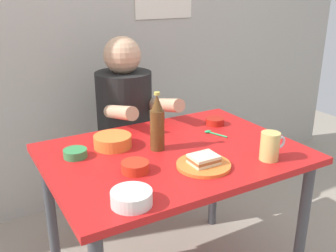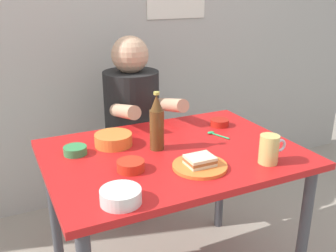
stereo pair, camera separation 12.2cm
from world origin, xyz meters
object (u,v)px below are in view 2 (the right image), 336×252
person_seated (132,107)px  plate_orange (200,166)px  sandwich (200,160)px  stool (134,170)px  dining_table (173,170)px  beer_bottle (157,124)px  rice_bowl_white (121,195)px  beer_mug (269,149)px

person_seated → plate_orange: (-0.02, -0.81, -0.02)m
plate_orange → sandwich: size_ratio=2.00×
stool → dining_table: bearing=-93.8°
beer_bottle → rice_bowl_white: bearing=-129.0°
stool → rice_bowl_white: (-0.39, -0.94, 0.42)m
stool → person_seated: bearing=-90.0°
plate_orange → sandwich: 0.02m
stool → beer_bottle: bearing=-99.4°
dining_table → beer_bottle: size_ratio=4.20×
rice_bowl_white → stool: bearing=67.6°
beer_mug → beer_bottle: 0.49m
person_seated → beer_mug: bearing=-73.9°
dining_table → sandwich: bearing=-83.3°
beer_mug → plate_orange: bearing=163.8°
sandwich → beer_mug: 0.29m
dining_table → beer_bottle: beer_bottle is taller
person_seated → sandwich: person_seated is taller
beer_mug → rice_bowl_white: beer_mug is taller
beer_mug → beer_bottle: bearing=137.3°
sandwich → beer_mug: (0.28, -0.08, 0.03)m
sandwich → rice_bowl_white: 0.39m
beer_mug → dining_table: bearing=137.4°
sandwich → beer_mug: beer_mug is taller
stool → plate_orange: (-0.02, -0.83, 0.40)m
dining_table → person_seated: bearing=86.1°
plate_orange → beer_mug: beer_mug is taller
beer_bottle → plate_orange: bearing=-72.7°
person_seated → rice_bowl_white: 1.01m
beer_bottle → dining_table: bearing=-43.5°
plate_orange → beer_mug: (0.28, -0.08, 0.05)m
sandwich → beer_bottle: beer_bottle is taller
stool → beer_mug: 1.05m
sandwich → rice_bowl_white: bearing=-162.7°
stool → beer_mug: size_ratio=3.57×
stool → plate_orange: size_ratio=2.05×
plate_orange → beer_bottle: (-0.08, 0.25, 0.11)m
dining_table → plate_orange: 0.22m
sandwich → beer_bottle: 0.27m
plate_orange → rice_bowl_white: (-0.37, -0.12, 0.02)m
sandwich → beer_mug: bearing=-16.2°
dining_table → stool: size_ratio=2.44×
dining_table → person_seated: 0.63m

